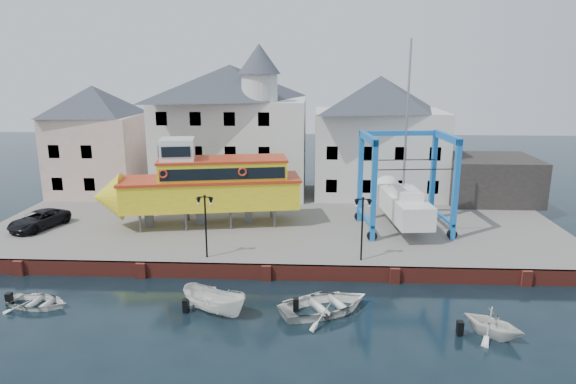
{
  "coord_description": "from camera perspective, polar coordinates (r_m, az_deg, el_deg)",
  "views": [
    {
      "loc": [
        2.9,
        -29.93,
        13.23
      ],
      "look_at": [
        1.0,
        7.0,
        4.0
      ],
      "focal_mm": 32.0,
      "sensor_mm": 36.0,
      "label": 1
    }
  ],
  "objects": [
    {
      "name": "building_white_main",
      "position": [
        49.3,
        -6.19,
        7.08
      ],
      "size": [
        14.0,
        8.3,
        14.0
      ],
      "color": "silver",
      "rests_on": "hardstanding"
    },
    {
      "name": "tour_boat",
      "position": [
        40.04,
        -9.89,
        0.79
      ],
      "size": [
        16.08,
        6.43,
        6.82
      ],
      "rotation": [
        0.0,
        0.0,
        0.18
      ],
      "color": "#59595E",
      "rests_on": "hardstanding"
    },
    {
      "name": "shed_dark",
      "position": [
        50.66,
        21.41,
        1.38
      ],
      "size": [
        8.0,
        7.0,
        4.0
      ],
      "primitive_type": "cube",
      "color": "#272422",
      "rests_on": "hardstanding"
    },
    {
      "name": "motorboat_b",
      "position": [
        29.05,
        4.13,
        -13.12
      ],
      "size": [
        6.34,
        5.7,
        1.08
      ],
      "primitive_type": "imported",
      "rotation": [
        0.0,
        0.0,
        2.04
      ],
      "color": "white",
      "rests_on": "ground"
    },
    {
      "name": "motorboat_a",
      "position": [
        29.13,
        -8.12,
        -13.15
      ],
      "size": [
        4.38,
        3.32,
        1.6
      ],
      "primitive_type": "imported",
      "rotation": [
        0.0,
        0.0,
        1.08
      ],
      "color": "white",
      "rests_on": "ground"
    },
    {
      "name": "quay_wall",
      "position": [
        32.75,
        -2.4,
        -8.87
      ],
      "size": [
        44.0,
        0.47,
        1.0
      ],
      "color": "maroon",
      "rests_on": "ground"
    },
    {
      "name": "ground",
      "position": [
        32.86,
        -2.41,
        -9.75
      ],
      "size": [
        140.0,
        140.0,
        0.0
      ],
      "primitive_type": "plane",
      "color": "black",
      "rests_on": "ground"
    },
    {
      "name": "building_white_right",
      "position": [
        49.75,
        10.02,
        6.14
      ],
      "size": [
        12.0,
        8.0,
        11.2
      ],
      "color": "silver",
      "rests_on": "hardstanding"
    },
    {
      "name": "travel_lift",
      "position": [
        40.28,
        12.47,
        -0.54
      ],
      "size": [
        7.06,
        9.49,
        14.03
      ],
      "rotation": [
        0.0,
        0.0,
        0.11
      ],
      "color": "blue",
      "rests_on": "hardstanding"
    },
    {
      "name": "building_pink",
      "position": [
        52.77,
        -20.51,
        5.42
      ],
      "size": [
        8.0,
        7.0,
        10.3
      ],
      "color": "#D0A095",
      "rests_on": "hardstanding"
    },
    {
      "name": "motorboat_c",
      "position": [
        28.59,
        21.69,
        -14.63
      ],
      "size": [
        4.04,
        4.0,
        1.61
      ],
      "primitive_type": "imported",
      "rotation": [
        0.0,
        0.0,
        0.85
      ],
      "color": "white",
      "rests_on": "ground"
    },
    {
      "name": "lamp_post_right",
      "position": [
        32.57,
        8.29,
        -2.28
      ],
      "size": [
        1.12,
        0.32,
        4.2
      ],
      "color": "black",
      "rests_on": "hardstanding"
    },
    {
      "name": "van",
      "position": [
        43.67,
        -25.95,
        -2.79
      ],
      "size": [
        3.66,
        5.27,
        1.34
      ],
      "primitive_type": "imported",
      "rotation": [
        0.0,
        0.0,
        -0.33
      ],
      "color": "black",
      "rests_on": "hardstanding"
    },
    {
      "name": "lamp_post_left",
      "position": [
        33.15,
        -9.19,
        -2.03
      ],
      "size": [
        1.12,
        0.32,
        4.2
      ],
      "color": "black",
      "rests_on": "hardstanding"
    },
    {
      "name": "hardstanding",
      "position": [
        42.97,
        -1.06,
        -3.22
      ],
      "size": [
        44.0,
        22.0,
        1.0
      ],
      "primitive_type": "cube",
      "color": "#605C55",
      "rests_on": "ground"
    },
    {
      "name": "motorboat_d",
      "position": [
        32.76,
        -26.05,
        -11.32
      ],
      "size": [
        3.96,
        3.1,
        0.75
      ],
      "primitive_type": "imported",
      "rotation": [
        0.0,
        0.0,
        1.42
      ],
      "color": "white",
      "rests_on": "ground"
    }
  ]
}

